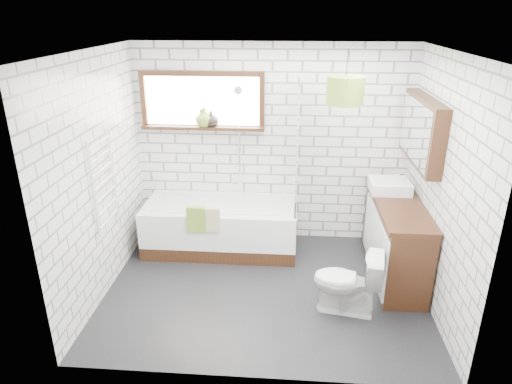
# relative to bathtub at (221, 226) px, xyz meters

# --- Properties ---
(floor) EXTENTS (3.40, 2.60, 0.01)m
(floor) POSITION_rel_bathtub_xyz_m (0.61, -0.89, -0.31)
(floor) COLOR black
(floor) RESTS_ON ground
(ceiling) EXTENTS (3.40, 2.60, 0.01)m
(ceiling) POSITION_rel_bathtub_xyz_m (0.61, -0.89, 2.20)
(ceiling) COLOR white
(ceiling) RESTS_ON ground
(wall_back) EXTENTS (3.40, 0.01, 2.50)m
(wall_back) POSITION_rel_bathtub_xyz_m (0.61, 0.42, 0.95)
(wall_back) COLOR white
(wall_back) RESTS_ON ground
(wall_front) EXTENTS (3.40, 0.01, 2.50)m
(wall_front) POSITION_rel_bathtub_xyz_m (0.61, -2.19, 0.95)
(wall_front) COLOR white
(wall_front) RESTS_ON ground
(wall_left) EXTENTS (0.01, 2.60, 2.50)m
(wall_left) POSITION_rel_bathtub_xyz_m (-1.10, -0.89, 0.95)
(wall_left) COLOR white
(wall_left) RESTS_ON ground
(wall_right) EXTENTS (0.01, 2.60, 2.50)m
(wall_right) POSITION_rel_bathtub_xyz_m (2.31, -0.89, 0.95)
(wall_right) COLOR white
(wall_right) RESTS_ON ground
(window) EXTENTS (1.52, 0.16, 0.68)m
(window) POSITION_rel_bathtub_xyz_m (-0.24, 0.37, 1.50)
(window) COLOR black
(window) RESTS_ON wall_back
(towel_radiator) EXTENTS (0.06, 0.52, 1.00)m
(towel_radiator) POSITION_rel_bathtub_xyz_m (-1.05, -0.89, 0.90)
(towel_radiator) COLOR white
(towel_radiator) RESTS_ON wall_left
(mirror_cabinet) EXTENTS (0.16, 1.20, 0.70)m
(mirror_cabinet) POSITION_rel_bathtub_xyz_m (2.23, -0.29, 1.35)
(mirror_cabinet) COLOR black
(mirror_cabinet) RESTS_ON wall_right
(shower_riser) EXTENTS (0.02, 0.02, 1.30)m
(shower_riser) POSITION_rel_bathtub_xyz_m (0.21, 0.37, 1.05)
(shower_riser) COLOR silver
(shower_riser) RESTS_ON wall_back
(bathtub) EXTENTS (1.88, 0.83, 0.61)m
(bathtub) POSITION_rel_bathtub_xyz_m (0.00, 0.00, 0.00)
(bathtub) COLOR white
(bathtub) RESTS_ON floor
(shower_screen) EXTENTS (0.02, 0.72, 1.50)m
(shower_screen) POSITION_rel_bathtub_xyz_m (0.92, 0.00, 1.05)
(shower_screen) COLOR white
(shower_screen) RESTS_ON bathtub
(towel_green) EXTENTS (0.22, 0.06, 0.31)m
(towel_green) POSITION_rel_bathtub_xyz_m (-0.22, -0.41, 0.28)
(towel_green) COLOR olive
(towel_green) RESTS_ON bathtub
(towel_beige) EXTENTS (0.22, 0.06, 0.29)m
(towel_beige) POSITION_rel_bathtub_xyz_m (-0.05, -0.41, 0.28)
(towel_beige) COLOR tan
(towel_beige) RESTS_ON bathtub
(vanity) EXTENTS (0.50, 1.55, 0.89)m
(vanity) POSITION_rel_bathtub_xyz_m (2.06, -0.42, 0.14)
(vanity) COLOR black
(vanity) RESTS_ON floor
(basin) EXTENTS (0.45, 0.39, 0.13)m
(basin) POSITION_rel_bathtub_xyz_m (2.00, -0.12, 0.65)
(basin) COLOR white
(basin) RESTS_ON vanity
(tap) EXTENTS (0.04, 0.04, 0.16)m
(tap) POSITION_rel_bathtub_xyz_m (2.16, -0.12, 0.72)
(tap) COLOR silver
(tap) RESTS_ON vanity
(toilet) EXTENTS (0.48, 0.71, 0.67)m
(toilet) POSITION_rel_bathtub_xyz_m (1.44, -1.21, 0.03)
(toilet) COLOR white
(toilet) RESTS_ON floor
(vase_olive) EXTENTS (0.29, 0.29, 0.23)m
(vase_olive) POSITION_rel_bathtub_xyz_m (-0.22, 0.34, 1.29)
(vase_olive) COLOR olive
(vase_olive) RESTS_ON window
(vase_dark) EXTENTS (0.18, 0.18, 0.19)m
(vase_dark) POSITION_rel_bathtub_xyz_m (-0.14, 0.34, 1.27)
(vase_dark) COLOR black
(vase_dark) RESTS_ON window
(bottle) EXTENTS (0.09, 0.09, 0.21)m
(bottle) POSITION_rel_bathtub_xyz_m (-0.24, 0.34, 1.28)
(bottle) COLOR olive
(bottle) RESTS_ON window
(pendant) EXTENTS (0.37, 0.37, 0.27)m
(pendant) POSITION_rel_bathtub_xyz_m (1.37, -0.52, 1.80)
(pendant) COLOR olive
(pendant) RESTS_ON ceiling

